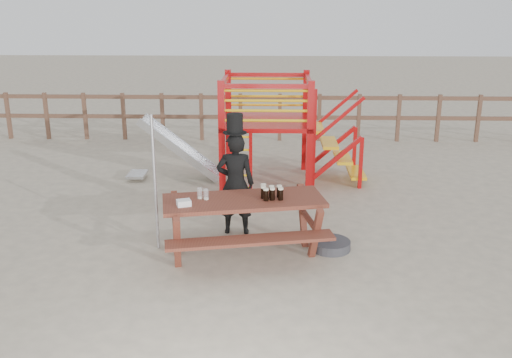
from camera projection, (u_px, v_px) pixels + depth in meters
name	position (u px, v px, depth m)	size (l,w,h in m)	color
ground	(248.00, 258.00, 8.00)	(60.00, 60.00, 0.00)	#B8AA8F
back_fence	(260.00, 112.00, 14.45)	(15.09, 0.09, 1.20)	brown
playground_fort	(262.00, 128.00, 11.09)	(4.71, 1.84, 2.10)	#AE0B0C
picnic_table	(244.00, 220.00, 7.91)	(2.45, 1.92, 0.85)	brown
man_with_hat	(235.00, 181.00, 8.62)	(0.58, 0.39, 1.87)	black
metal_pole	(155.00, 184.00, 8.02)	(0.04, 0.04, 1.97)	#B2B2B7
parasol_base	(331.00, 245.00, 8.25)	(0.57, 0.57, 0.24)	#35353A
paper_bag	(184.00, 203.00, 7.54)	(0.18, 0.14, 0.08)	white
stout_pints	(271.00, 192.00, 7.80)	(0.31, 0.28, 0.17)	black
empty_glasses	(203.00, 194.00, 7.78)	(0.16, 0.11, 0.15)	silver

